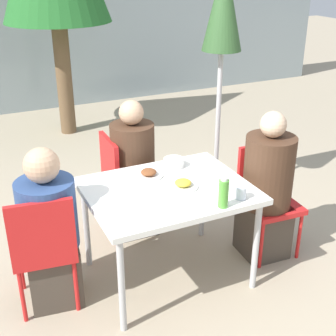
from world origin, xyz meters
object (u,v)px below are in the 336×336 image
(salad_bowl, at_px, (174,163))
(person_far, at_px, (133,173))
(chair_left, at_px, (43,245))
(chair_right, at_px, (266,191))
(person_left, at_px, (50,234))
(drinking_cup, at_px, (241,193))
(chair_far, at_px, (122,177))
(bottle, at_px, (224,193))
(closed_umbrella, at_px, (223,22))
(person_right, at_px, (267,191))

(salad_bowl, bearing_deg, person_far, 114.82)
(chair_left, distance_m, chair_right, 1.72)
(person_left, relative_size, drinking_cup, 13.13)
(person_far, bearing_deg, chair_far, -121.87)
(drinking_cup, distance_m, salad_bowl, 0.66)
(chair_far, distance_m, person_far, 0.10)
(person_left, distance_m, person_far, 1.00)
(drinking_cup, bearing_deg, person_far, 108.90)
(salad_bowl, bearing_deg, bottle, -88.92)
(person_far, distance_m, drinking_cup, 1.11)
(chair_far, distance_m, closed_umbrella, 1.54)
(person_left, height_order, drinking_cup, person_left)
(closed_umbrella, bearing_deg, bottle, -119.45)
(bottle, relative_size, salad_bowl, 1.33)
(bottle, bearing_deg, drinking_cup, 14.47)
(person_left, distance_m, chair_right, 1.66)
(closed_umbrella, bearing_deg, person_right, -97.25)
(chair_right, height_order, person_far, person_far)
(person_far, relative_size, closed_umbrella, 0.53)
(closed_umbrella, height_order, drinking_cup, closed_umbrella)
(person_right, distance_m, drinking_cup, 0.57)
(salad_bowl, bearing_deg, chair_left, -165.55)
(chair_left, distance_m, closed_umbrella, 2.30)
(person_left, distance_m, chair_far, 0.97)
(closed_umbrella, distance_m, drinking_cup, 1.62)
(chair_far, height_order, person_far, person_far)
(chair_left, xyz_separation_m, closed_umbrella, (1.78, 0.86, 1.16))
(person_right, relative_size, bottle, 5.76)
(closed_umbrella, bearing_deg, chair_left, -154.25)
(person_far, height_order, closed_umbrella, closed_umbrella)
(person_right, bearing_deg, bottle, 32.53)
(chair_right, bearing_deg, drinking_cup, 40.24)
(chair_right, height_order, person_right, person_right)
(person_right, bearing_deg, salad_bowl, -26.35)
(chair_far, relative_size, closed_umbrella, 0.39)
(person_right, bearing_deg, chair_left, 0.76)
(chair_far, xyz_separation_m, person_far, (0.08, -0.05, 0.04))
(chair_far, relative_size, bottle, 4.19)
(person_left, bearing_deg, chair_far, 48.41)
(person_left, height_order, chair_far, person_left)
(chair_left, height_order, person_far, person_far)
(chair_right, relative_size, chair_far, 1.00)
(chair_left, distance_m, bottle, 1.19)
(chair_right, distance_m, chair_far, 1.17)
(person_far, bearing_deg, person_left, -53.34)
(drinking_cup, height_order, salad_bowl, drinking_cup)
(salad_bowl, bearing_deg, drinking_cup, -74.90)
(chair_left, bearing_deg, person_right, 4.65)
(chair_far, bearing_deg, closed_umbrella, 99.47)
(chair_far, distance_m, bottle, 1.20)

